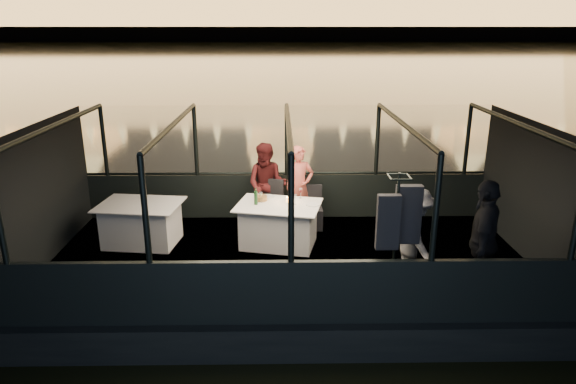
{
  "coord_description": "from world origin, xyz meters",
  "views": [
    {
      "loc": [
        -0.14,
        -7.95,
        4.26
      ],
      "look_at": [
        0.0,
        0.4,
        1.55
      ],
      "focal_mm": 32.0,
      "sensor_mm": 36.0,
      "label": 1
    }
  ],
  "objects_px": {
    "dining_table_central": "(279,225)",
    "person_woman_coral": "(299,189)",
    "chair_port_left": "(273,207)",
    "passenger_stripe": "(414,233)",
    "coat_stand": "(394,247)",
    "passenger_dark": "(483,244)",
    "person_man_maroon": "(267,188)",
    "chair_port_right": "(312,206)",
    "dining_table_aft": "(142,223)",
    "wine_bottle": "(256,196)"
  },
  "relations": [
    {
      "from": "chair_port_left",
      "to": "person_woman_coral",
      "type": "relative_size",
      "value": 0.59
    },
    {
      "from": "chair_port_left",
      "to": "chair_port_right",
      "type": "xyz_separation_m",
      "value": [
        0.76,
        0.02,
        0.0
      ]
    },
    {
      "from": "coat_stand",
      "to": "wine_bottle",
      "type": "distance_m",
      "value": 2.94
    },
    {
      "from": "coat_stand",
      "to": "person_man_maroon",
      "type": "xyz_separation_m",
      "value": [
        -1.8,
        3.14,
        -0.15
      ]
    },
    {
      "from": "coat_stand",
      "to": "passenger_dark",
      "type": "bearing_deg",
      "value": 9.1
    },
    {
      "from": "chair_port_left",
      "to": "passenger_stripe",
      "type": "distance_m",
      "value": 3.15
    },
    {
      "from": "chair_port_left",
      "to": "passenger_dark",
      "type": "xyz_separation_m",
      "value": [
        2.98,
        -2.72,
        0.4
      ]
    },
    {
      "from": "dining_table_aft",
      "to": "person_woman_coral",
      "type": "relative_size",
      "value": 0.9
    },
    {
      "from": "person_woman_coral",
      "to": "dining_table_aft",
      "type": "bearing_deg",
      "value": 177.0
    },
    {
      "from": "chair_port_left",
      "to": "person_woman_coral",
      "type": "xyz_separation_m",
      "value": [
        0.51,
        0.19,
        0.3
      ]
    },
    {
      "from": "person_woman_coral",
      "to": "wine_bottle",
      "type": "height_order",
      "value": "person_woman_coral"
    },
    {
      "from": "person_man_maroon",
      "to": "passenger_stripe",
      "type": "height_order",
      "value": "passenger_stripe"
    },
    {
      "from": "person_man_maroon",
      "to": "passenger_stripe",
      "type": "bearing_deg",
      "value": -35.77
    },
    {
      "from": "person_man_maroon",
      "to": "dining_table_central",
      "type": "bearing_deg",
      "value": -64.41
    },
    {
      "from": "dining_table_central",
      "to": "passenger_stripe",
      "type": "distance_m",
      "value": 2.57
    },
    {
      "from": "wine_bottle",
      "to": "coat_stand",
      "type": "bearing_deg",
      "value": -47.71
    },
    {
      "from": "person_man_maroon",
      "to": "dining_table_aft",
      "type": "bearing_deg",
      "value": -145.67
    },
    {
      "from": "dining_table_central",
      "to": "chair_port_left",
      "type": "distance_m",
      "value": 0.78
    },
    {
      "from": "dining_table_aft",
      "to": "dining_table_central",
      "type": "bearing_deg",
      "value": -2.53
    },
    {
      "from": "person_woman_coral",
      "to": "wine_bottle",
      "type": "relative_size",
      "value": 5.31
    },
    {
      "from": "dining_table_central",
      "to": "person_woman_coral",
      "type": "xyz_separation_m",
      "value": [
        0.4,
        0.96,
        0.36
      ]
    },
    {
      "from": "person_man_maroon",
      "to": "passenger_dark",
      "type": "bearing_deg",
      "value": -30.6
    },
    {
      "from": "passenger_dark",
      "to": "person_man_maroon",
      "type": "bearing_deg",
      "value": -107.96
    },
    {
      "from": "dining_table_aft",
      "to": "chair_port_right",
      "type": "distance_m",
      "value": 3.19
    },
    {
      "from": "person_woman_coral",
      "to": "person_man_maroon",
      "type": "xyz_separation_m",
      "value": [
        -0.63,
        0.03,
        0.0
      ]
    },
    {
      "from": "person_woman_coral",
      "to": "passenger_stripe",
      "type": "xyz_separation_m",
      "value": [
        1.6,
        -2.49,
        0.1
      ]
    },
    {
      "from": "person_man_maroon",
      "to": "chair_port_left",
      "type": "bearing_deg",
      "value": -49.08
    },
    {
      "from": "passenger_stripe",
      "to": "wine_bottle",
      "type": "xyz_separation_m",
      "value": [
        -2.4,
        1.56,
        0.06
      ]
    },
    {
      "from": "chair_port_right",
      "to": "person_woman_coral",
      "type": "height_order",
      "value": "person_woman_coral"
    },
    {
      "from": "dining_table_central",
      "to": "passenger_stripe",
      "type": "bearing_deg",
      "value": -37.56
    },
    {
      "from": "dining_table_aft",
      "to": "wine_bottle",
      "type": "bearing_deg",
      "value": -2.47
    },
    {
      "from": "passenger_dark",
      "to": "dining_table_aft",
      "type": "bearing_deg",
      "value": -85.54
    },
    {
      "from": "chair_port_right",
      "to": "passenger_stripe",
      "type": "relative_size",
      "value": 0.53
    },
    {
      "from": "passenger_dark",
      "to": "wine_bottle",
      "type": "xyz_separation_m",
      "value": [
        -3.27,
        1.97,
        0.06
      ]
    },
    {
      "from": "chair_port_left",
      "to": "chair_port_right",
      "type": "relative_size",
      "value": 1.14
    },
    {
      "from": "wine_bottle",
      "to": "chair_port_left",
      "type": "bearing_deg",
      "value": 68.84
    },
    {
      "from": "chair_port_right",
      "to": "passenger_dark",
      "type": "bearing_deg",
      "value": -52.22
    },
    {
      "from": "dining_table_central",
      "to": "person_woman_coral",
      "type": "bearing_deg",
      "value": 67.06
    },
    {
      "from": "person_woman_coral",
      "to": "wine_bottle",
      "type": "xyz_separation_m",
      "value": [
        -0.8,
        -0.94,
        0.17
      ]
    },
    {
      "from": "chair_port_left",
      "to": "person_man_maroon",
      "type": "height_order",
      "value": "person_man_maroon"
    },
    {
      "from": "chair_port_left",
      "to": "person_man_maroon",
      "type": "distance_m",
      "value": 0.39
    },
    {
      "from": "dining_table_central",
      "to": "person_woman_coral",
      "type": "distance_m",
      "value": 1.1
    },
    {
      "from": "coat_stand",
      "to": "passenger_dark",
      "type": "xyz_separation_m",
      "value": [
        1.29,
        0.21,
        -0.05
      ]
    },
    {
      "from": "dining_table_aft",
      "to": "chair_port_right",
      "type": "bearing_deg",
      "value": 12.39
    },
    {
      "from": "dining_table_central",
      "to": "dining_table_aft",
      "type": "height_order",
      "value": "dining_table_central"
    },
    {
      "from": "coat_stand",
      "to": "wine_bottle",
      "type": "xyz_separation_m",
      "value": [
        -1.98,
        2.17,
        0.02
      ]
    },
    {
      "from": "dining_table_central",
      "to": "person_woman_coral",
      "type": "relative_size",
      "value": 0.91
    },
    {
      "from": "person_man_maroon",
      "to": "passenger_stripe",
      "type": "distance_m",
      "value": 3.37
    },
    {
      "from": "chair_port_right",
      "to": "dining_table_aft",
      "type": "bearing_deg",
      "value": -168.84
    },
    {
      "from": "passenger_stripe",
      "to": "wine_bottle",
      "type": "distance_m",
      "value": 2.86
    }
  ]
}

